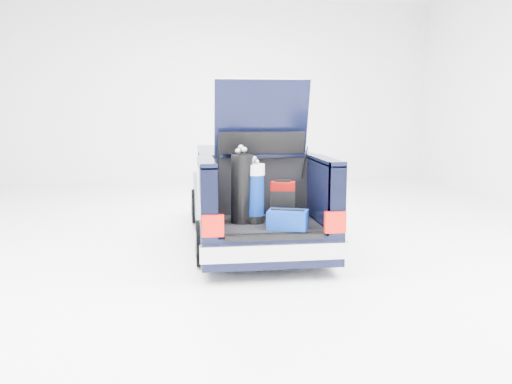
{
  "coord_description": "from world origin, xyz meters",
  "views": [
    {
      "loc": [
        -1.09,
        -8.37,
        2.09
      ],
      "look_at": [
        0.0,
        -0.5,
        0.85
      ],
      "focal_mm": 38.0,
      "sensor_mm": 36.0,
      "label": 1
    }
  ],
  "objects": [
    {
      "name": "blue_duffel",
      "position": [
        0.2,
        -1.9,
        0.72
      ],
      "size": [
        0.56,
        0.46,
        0.25
      ],
      "rotation": [
        0.0,
        0.0,
        -0.35
      ],
      "color": "navy",
      "rests_on": "car"
    },
    {
      "name": "ground",
      "position": [
        0.0,
        0.0,
        0.0
      ],
      "size": [
        14.0,
        14.0,
        0.0
      ],
      "primitive_type": "plane",
      "color": "white",
      "rests_on": "ground"
    },
    {
      "name": "car",
      "position": [
        -0.0,
        0.11,
        0.67
      ],
      "size": [
        1.87,
        4.65,
        2.47
      ],
      "color": "black",
      "rests_on": "ground"
    },
    {
      "name": "blue_golf_bag",
      "position": [
        -0.15,
        -1.49,
        0.99
      ],
      "size": [
        0.27,
        0.27,
        0.87
      ],
      "rotation": [
        0.0,
        0.0,
        0.03
      ],
      "color": "black",
      "rests_on": "car"
    },
    {
      "name": "black_golf_bag",
      "position": [
        -0.32,
        -1.48,
        1.05
      ],
      "size": [
        0.32,
        0.36,
        1.01
      ],
      "rotation": [
        0.0,
        0.0,
        0.12
      ],
      "color": "black",
      "rests_on": "car"
    },
    {
      "name": "red_suitcase",
      "position": [
        0.25,
        -1.33,
        0.85
      ],
      "size": [
        0.36,
        0.28,
        0.54
      ],
      "rotation": [
        0.0,
        0.0,
        -0.23
      ],
      "color": "#6B0603",
      "rests_on": "car"
    }
  ]
}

